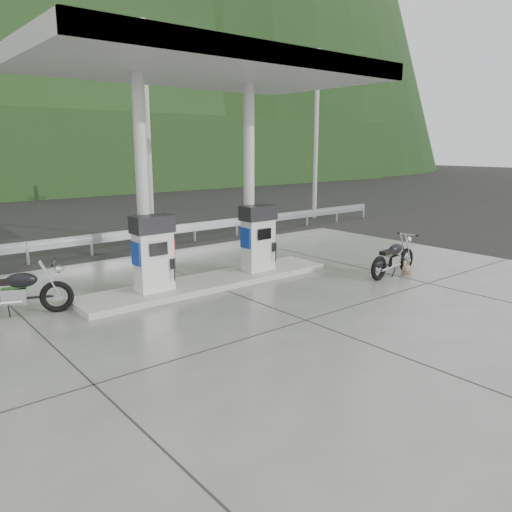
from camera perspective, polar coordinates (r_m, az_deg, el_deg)
ground at (r=11.15m, az=2.07°, el=-6.10°), size 160.00×160.00×0.00m
forecourt_apron at (r=11.14m, az=2.07°, el=-6.05°), size 18.00×14.00×0.02m
pump_island at (r=13.02m, az=-5.21°, el=-2.97°), size 7.00×1.40×0.15m
gas_pump_left at (r=11.99m, az=-11.64°, el=0.29°), size 0.95×0.55×1.80m
gas_pump_right at (r=13.73m, az=0.25°, el=2.07°), size 0.95×0.55×1.80m
canopy_column_left at (r=12.12m, az=-12.87°, el=8.01°), size 0.30×0.30×5.00m
canopy_column_right at (r=13.85m, az=-0.81°, el=8.83°), size 0.30×0.30×5.00m
canopy_roof at (r=12.68m, az=-5.71°, el=20.67°), size 8.50×5.00×0.40m
guardrail at (r=17.62m, az=-15.35°, el=2.76°), size 26.00×0.16×1.42m
road at (r=20.95m, az=-19.16°, el=2.03°), size 60.00×7.00×0.01m
utility_pole_b at (r=19.61m, az=-12.29°, el=13.52°), size 0.22×0.22×8.00m
utility_pole_c at (r=25.05m, az=6.87°, el=13.42°), size 0.22×0.22×8.00m
motorcycle_left at (r=11.70m, az=-25.63°, el=-3.80°), size 2.19×1.42×0.99m
motorcycle_right at (r=14.34m, az=15.41°, el=-0.29°), size 2.05×0.83×0.95m
duck at (r=14.49m, az=16.81°, el=-1.42°), size 0.53×0.31×0.37m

